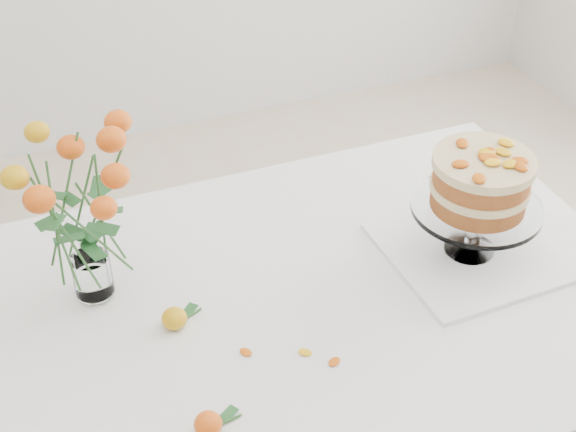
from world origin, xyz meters
name	(u,v)px	position (x,y,z in m)	size (l,w,h in m)	color
table	(287,331)	(0.00, 0.00, 0.67)	(1.43, 0.93, 0.76)	tan
napkin	(469,251)	(0.41, 0.00, 0.76)	(0.33, 0.33, 0.01)	white
cake_stand	(480,187)	(0.41, 0.00, 0.93)	(0.27, 0.27, 0.24)	white
rose_vase	(79,204)	(-0.34, 0.16, 0.98)	(0.25, 0.25, 0.38)	white
loose_rose_near	(174,318)	(-0.22, 0.01, 0.78)	(0.08, 0.05, 0.04)	orange
loose_rose_far	(208,424)	(-0.23, -0.24, 0.78)	(0.08, 0.05, 0.04)	#D3440A
stray_petal_a	(246,352)	(-0.12, -0.10, 0.76)	(0.03, 0.02, 0.00)	#FCB40F
stray_petal_b	(305,353)	(-0.02, -0.14, 0.76)	(0.03, 0.02, 0.00)	#FCB40F
stray_petal_c	(334,362)	(0.02, -0.18, 0.76)	(0.03, 0.02, 0.00)	#FCB40F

